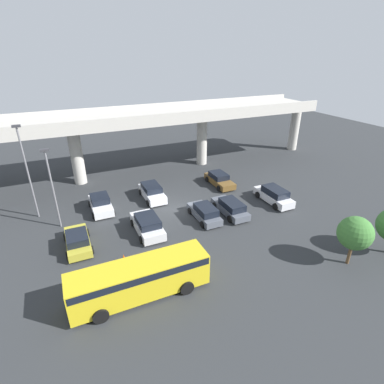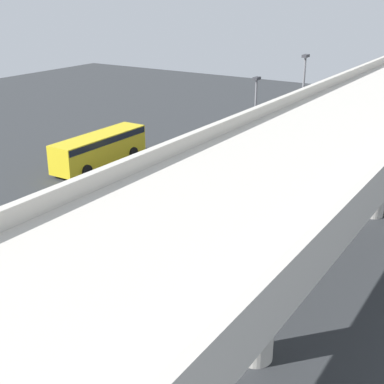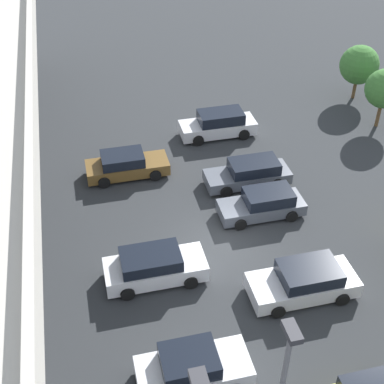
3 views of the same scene
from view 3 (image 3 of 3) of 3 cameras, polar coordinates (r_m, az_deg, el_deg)
ground_plane at (r=26.92m, az=3.17°, el=-5.40°), size 106.91×106.91×0.00m
parked_car_1 at (r=21.22m, az=0.06°, el=-18.32°), size 2.14×4.34×1.59m
parked_car_2 at (r=24.50m, az=11.88°, el=-9.32°), size 2.24×4.83×1.58m
parked_car_3 at (r=24.67m, az=-4.05°, el=-7.94°), size 2.13×4.65×1.57m
parked_car_4 at (r=28.36m, az=7.63°, el=-1.26°), size 1.97×4.51×1.48m
parked_car_5 at (r=30.49m, az=6.14°, el=2.00°), size 2.01×4.84×1.49m
parked_car_6 at (r=31.25m, az=-7.04°, el=2.87°), size 2.07×4.75×1.48m
parked_car_7 at (r=34.79m, az=2.86°, el=7.22°), size 2.03×4.89×1.68m
tree_front_far_right at (r=40.37m, az=17.41°, el=12.81°), size 2.74×2.74×3.95m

